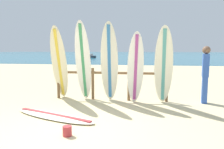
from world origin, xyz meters
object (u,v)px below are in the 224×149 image
object	(u,v)px
surfboard_rack	(111,80)
beachgoer_standing	(205,72)
surfboard_lying_on_sand	(54,116)
sand_bucket	(67,131)
small_boat_offshore	(90,56)
surfboard_leaning_left	(83,62)
surfboard_leaning_center	(135,68)
surfboard_leaning_center_right	(164,66)
surfboard_leaning_far_left	(59,64)
surfboard_leaning_center_left	(109,63)

from	to	relation	value
surfboard_rack	beachgoer_standing	bearing A→B (deg)	-0.24
surfboard_lying_on_sand	sand_bucket	world-z (taller)	sand_bucket
small_boat_offshore	surfboard_leaning_left	bearing A→B (deg)	-76.55
surfboard_rack	surfboard_leaning_left	bearing A→B (deg)	-153.83
surfboard_leaning_left	beachgoer_standing	xyz separation A→B (m)	(3.67, 0.38, -0.28)
surfboard_rack	sand_bucket	xyz separation A→B (m)	(-0.37, -3.08, -0.57)
surfboard_leaning_left	surfboard_lying_on_sand	bearing A→B (deg)	-100.44
surfboard_leaning_center	beachgoer_standing	size ratio (longest dim) A/B	1.24
beachgoer_standing	small_boat_offshore	bearing A→B (deg)	109.59
surfboard_leaning_center	surfboard_leaning_center_right	bearing A→B (deg)	-2.23
surfboard_leaning_left	beachgoer_standing	bearing A→B (deg)	5.86
surfboard_leaning_far_left	small_boat_offshore	world-z (taller)	surfboard_leaning_far_left
surfboard_leaning_far_left	beachgoer_standing	distance (m)	4.48
surfboard_leaning_center	sand_bucket	distance (m)	3.08
surfboard_rack	surfboard_lying_on_sand	distance (m)	2.37
surfboard_rack	small_boat_offshore	distance (m)	33.35
surfboard_lying_on_sand	beachgoer_standing	xyz separation A→B (m)	(3.97, 1.99, 0.91)
surfboard_rack	small_boat_offshore	size ratio (longest dim) A/B	1.60
surfboard_leaning_center_left	surfboard_leaning_center_right	distance (m)	1.62
surfboard_rack	small_boat_offshore	world-z (taller)	surfboard_rack
surfboard_leaning_far_left	surfboard_lying_on_sand	world-z (taller)	surfboard_leaning_far_left
surfboard_rack	beachgoer_standing	distance (m)	2.89
surfboard_leaning_center_right	small_boat_offshore	xyz separation A→B (m)	(-10.21, 32.66, -0.89)
surfboard_leaning_center	surfboard_leaning_center_right	world-z (taller)	surfboard_leaning_center_right
surfboard_lying_on_sand	small_boat_offshore	xyz separation A→B (m)	(-7.50, 34.23, 0.22)
surfboard_leaning_left	surfboard_lying_on_sand	distance (m)	2.03
surfboard_rack	surfboard_leaning_left	xyz separation A→B (m)	(-0.79, -0.39, 0.57)
surfboard_leaning_left	surfboard_leaning_center_left	bearing A→B (deg)	9.40
surfboard_leaning_left	sand_bucket	world-z (taller)	surfboard_leaning_left
surfboard_lying_on_sand	surfboard_leaning_center_right	bearing A→B (deg)	30.15
beachgoer_standing	small_boat_offshore	world-z (taller)	beachgoer_standing
surfboard_leaning_far_left	surfboard_leaning_center	xyz separation A→B (m)	(2.39, -0.11, -0.09)
surfboard_leaning_left	small_boat_offshore	size ratio (longest dim) A/B	1.09
surfboard_leaning_center_right	small_boat_offshore	size ratio (longest dim) A/B	1.01
surfboard_leaning_center_left	surfboard_leaning_center	size ratio (longest dim) A/B	1.14
surfboard_leaning_center_right	surfboard_lying_on_sand	world-z (taller)	surfboard_leaning_center_right
small_boat_offshore	surfboard_leaning_center	bearing A→B (deg)	-73.93
surfboard_leaning_center	beachgoer_standing	xyz separation A→B (m)	(2.07, 0.39, -0.12)
surfboard_rack	surfboard_leaning_center_left	bearing A→B (deg)	-89.95
surfboard_leaning_center_left	sand_bucket	distance (m)	3.07
surfboard_leaning_center_left	surfboard_leaning_far_left	bearing A→B (deg)	-178.64
surfboard_leaning_center_left	surfboard_leaning_center_right	size ratio (longest dim) A/B	1.07
surfboard_leaning_far_left	surfboard_leaning_center_right	xyz separation A→B (m)	(3.20, -0.14, -0.02)
beachgoer_standing	sand_bucket	bearing A→B (deg)	-136.54
surfboard_leaning_left	surfboard_leaning_center	size ratio (longest dim) A/B	1.15
surfboard_rack	surfboard_leaning_center_right	bearing A→B (deg)	-15.19
surfboard_rack	small_boat_offshore	bearing A→B (deg)	104.93
surfboard_leaning_far_left	surfboard_lying_on_sand	distance (m)	2.11
surfboard_leaning_left	sand_bucket	distance (m)	2.96
surfboard_leaning_far_left	surfboard_leaning_center_left	world-z (taller)	surfboard_leaning_center_left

